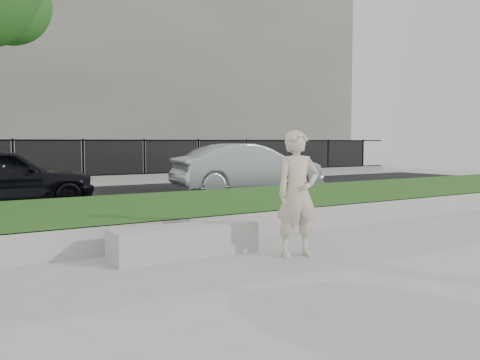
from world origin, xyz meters
TOP-DOWN VIEW (x-y plane):
  - ground at (0.00, 0.00)m, footprint 90.00×90.00m
  - grass_bank at (0.00, 3.00)m, footprint 34.00×4.00m
  - grass_kerb at (0.00, 1.04)m, footprint 34.00×0.08m
  - street at (0.00, 8.50)m, footprint 34.00×7.00m
  - far_pavement at (0.00, 13.00)m, footprint 34.00×3.00m
  - iron_fence at (0.00, 12.00)m, footprint 32.00×0.30m
  - stone_bench at (-0.55, 0.40)m, footprint 2.03×0.51m
  - man at (0.70, -0.42)m, footprint 0.68×0.51m
  - book at (-0.05, 0.47)m, footprint 0.22×0.17m
  - car_silver at (4.88, 6.99)m, footprint 4.51×2.15m

SIDE VIEW (x-z plane):
  - ground at x=0.00m, z-range 0.00..0.00m
  - street at x=0.00m, z-range 0.00..0.04m
  - far_pavement at x=0.00m, z-range 0.00..0.12m
  - grass_bank at x=0.00m, z-range 0.00..0.40m
  - grass_kerb at x=0.00m, z-range 0.00..0.40m
  - stone_bench at x=-0.55m, z-range 0.00..0.41m
  - book at x=-0.05m, z-range 0.41..0.44m
  - iron_fence at x=0.00m, z-range -0.21..1.29m
  - car_silver at x=4.88m, z-range 0.04..1.47m
  - man at x=0.70m, z-range 0.00..1.67m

